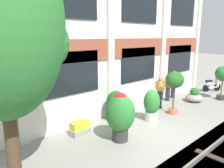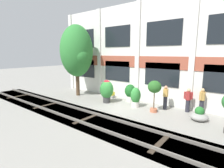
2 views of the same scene
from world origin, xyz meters
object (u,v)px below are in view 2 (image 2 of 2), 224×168
(potted_plant_tall_urn, at_px, (154,89))
(resident_by_doorway, at_px, (202,100))
(resident_watching_tracks, at_px, (188,99))
(potted_plant_glazed_jar, at_px, (107,90))
(potted_plant_stone_basin, at_px, (130,92))
(potted_plant_ribbed_drum, at_px, (136,97))
(potted_plant_wide_bowl, at_px, (199,115))
(resident_near_plants, at_px, (165,97))
(broadleaf_tree, at_px, (77,52))
(potted_plant_square_trough, at_px, (110,95))

(potted_plant_tall_urn, xyz_separation_m, resident_by_doorway, (2.49, 1.52, -0.66))
(resident_watching_tracks, bearing_deg, potted_plant_glazed_jar, -86.43)
(potted_plant_stone_basin, relative_size, resident_by_doorway, 0.82)
(potted_plant_glazed_jar, bearing_deg, resident_by_doorway, 15.40)
(potted_plant_ribbed_drum, distance_m, potted_plant_wide_bowl, 4.15)
(potted_plant_tall_urn, relative_size, potted_plant_glazed_jar, 1.18)
(potted_plant_tall_urn, xyz_separation_m, resident_near_plants, (0.35, 1.02, -0.66))
(resident_watching_tracks, relative_size, resident_near_plants, 0.95)
(potted_plant_ribbed_drum, bearing_deg, resident_watching_tracks, 21.15)
(broadleaf_tree, distance_m, potted_plant_wide_bowl, 10.67)
(potted_plant_ribbed_drum, bearing_deg, broadleaf_tree, -178.22)
(broadleaf_tree, xyz_separation_m, potted_plant_glazed_jar, (3.59, -0.19, -2.86))
(potted_plant_square_trough, height_order, potted_plant_glazed_jar, potted_plant_glazed_jar)
(resident_by_doorway, relative_size, resident_near_plants, 1.00)
(potted_plant_square_trough, height_order, potted_plant_wide_bowl, potted_plant_wide_bowl)
(potted_plant_stone_basin, bearing_deg, resident_by_doorway, 3.22)
(potted_plant_glazed_jar, xyz_separation_m, resident_near_plants, (4.16, 1.23, -0.13))
(potted_plant_ribbed_drum, distance_m, potted_plant_stone_basin, 1.56)
(potted_plant_square_trough, distance_m, potted_plant_stone_basin, 2.04)
(broadleaf_tree, relative_size, resident_watching_tracks, 4.00)
(potted_plant_wide_bowl, bearing_deg, potted_plant_glazed_jar, -175.91)
(resident_watching_tracks, bearing_deg, potted_plant_wide_bowl, 27.04)
(broadleaf_tree, distance_m, potted_plant_square_trough, 4.74)
(potted_plant_square_trough, xyz_separation_m, resident_near_plants, (4.94, -0.16, 0.64))
(potted_plant_ribbed_drum, xyz_separation_m, resident_by_doorway, (3.96, 1.36, 0.14))
(potted_plant_square_trough, xyz_separation_m, resident_by_doorway, (7.08, 0.34, 0.64))
(broadleaf_tree, distance_m, potted_plant_tall_urn, 7.76)
(potted_plant_stone_basin, bearing_deg, broadleaf_tree, -165.32)
(resident_near_plants, bearing_deg, resident_watching_tracks, 153.70)
(resident_by_doorway, bearing_deg, potted_plant_tall_urn, -142.29)
(potted_plant_wide_bowl, xyz_separation_m, resident_near_plants, (-2.31, 0.77, 0.57))
(broadleaf_tree, xyz_separation_m, potted_plant_ribbed_drum, (5.92, 0.18, -3.13))
(potted_plant_stone_basin, height_order, potted_plant_wide_bowl, potted_plant_stone_basin)
(potted_plant_wide_bowl, relative_size, potted_plant_glazed_jar, 0.55)
(resident_by_doorway, bearing_deg, broadleaf_tree, -164.94)
(potted_plant_tall_urn, height_order, resident_by_doorway, potted_plant_tall_urn)
(potted_plant_tall_urn, xyz_separation_m, potted_plant_square_trough, (-4.59, 1.18, -1.30))
(broadleaf_tree, height_order, resident_by_doorway, broadleaf_tree)
(broadleaf_tree, height_order, potted_plant_wide_bowl, broadleaf_tree)
(broadleaf_tree, xyz_separation_m, resident_near_plants, (7.75, 1.04, -2.99))
(potted_plant_glazed_jar, bearing_deg, potted_plant_ribbed_drum, 9.21)
(potted_plant_tall_urn, height_order, resident_watching_tracks, potted_plant_tall_urn)
(potted_plant_stone_basin, relative_size, potted_plant_wide_bowl, 1.40)
(broadleaf_tree, xyz_separation_m, resident_watching_tracks, (9.10, 1.41, -3.04))
(potted_plant_ribbed_drum, bearing_deg, potted_plant_stone_basin, 136.83)
(potted_plant_square_trough, bearing_deg, resident_by_doorway, 2.77)
(potted_plant_stone_basin, relative_size, resident_watching_tracks, 0.87)
(resident_near_plants, bearing_deg, resident_by_doorway, 151.46)
(resident_watching_tracks, bearing_deg, resident_by_doorway, 86.52)
(potted_plant_stone_basin, bearing_deg, potted_plant_tall_urn, -25.34)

